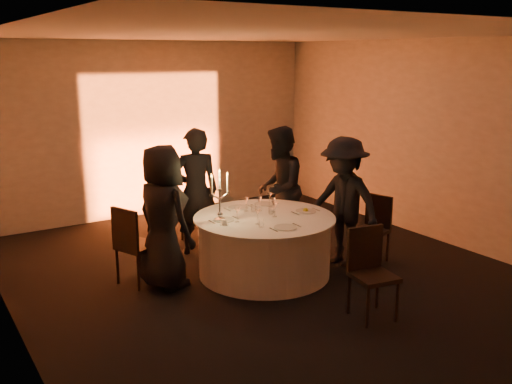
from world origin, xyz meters
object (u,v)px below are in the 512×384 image
coffee_cup (224,222)px  chair_left (133,241)px  chair_back_right (277,209)px  chair_back_left (197,212)px  chair_right (374,225)px  candelabra (220,203)px  chair_front (370,267)px  guest_left (163,217)px  guest_back_left (196,191)px  guest_back_right (279,188)px  guest_right (343,202)px  banquet_table (264,245)px

coffee_cup → chair_left: bearing=147.8°
chair_back_right → chair_back_left: bearing=-63.6°
chair_right → candelabra: (-2.09, 0.54, 0.49)m
chair_front → coffee_cup: size_ratio=8.88×
chair_front → chair_right: bearing=54.5°
guest_left → coffee_cup: bearing=-134.6°
chair_left → candelabra: size_ratio=1.53×
chair_back_left → guest_back_left: size_ratio=0.48×
chair_right → coffee_cup: 2.19m
chair_back_left → chair_back_right: chair_back_right is taller
chair_left → guest_left: (0.31, -0.23, 0.31)m
chair_left → coffee_cup: (0.94, -0.59, 0.24)m
chair_right → chair_front: (-1.23, -1.22, 0.04)m
chair_right → chair_front: bearing=-60.6°
chair_right → guest_left: (-2.78, 0.71, 0.37)m
chair_right → chair_back_left: bearing=-154.1°
chair_left → chair_back_right: (2.46, 0.50, -0.07)m
chair_front → guest_back_right: bearing=88.9°
chair_left → guest_right: (2.64, -0.80, 0.30)m
guest_left → coffee_cup: guest_left is taller
chair_back_left → chair_right: bearing=136.7°
guest_left → guest_right: size_ratio=1.01×
chair_back_right → chair_front: (-0.61, -2.65, 0.06)m
guest_right → candelabra: size_ratio=2.67×
chair_back_left → chair_front: chair_front is taller
chair_left → chair_front: size_ratio=1.02×
guest_left → guest_right: guest_left is taller
banquet_table → guest_back_right: bearing=45.7°
chair_back_right → banquet_table: bearing=11.1°
chair_front → chair_back_right: bearing=87.0°
chair_left → chair_right: (3.08, -0.94, -0.05)m
chair_back_left → guest_right: 2.24m
chair_back_right → candelabra: 1.79m
chair_right → guest_back_right: guest_back_right is taller
chair_right → guest_left: guest_left is taller
guest_back_left → coffee_cup: size_ratio=16.31×
chair_back_right → guest_back_right: size_ratio=0.49×
chair_back_left → guest_back_right: bearing=145.6°
guest_left → guest_back_left: size_ratio=0.98×
chair_left → candelabra: (1.00, -0.40, 0.44)m
chair_left → chair_back_right: chair_left is taller
chair_right → guest_back_left: (-1.90, 1.60, 0.39)m
chair_front → guest_left: 2.49m
banquet_table → guest_right: (1.10, -0.24, 0.48)m
guest_right → coffee_cup: 1.72m
banquet_table → coffee_cup: (-0.60, -0.03, 0.42)m
guest_back_left → chair_back_right: bearing=-170.7°
chair_back_left → guest_right: size_ratio=0.50×
chair_back_left → chair_front: 3.21m
guest_back_left → coffee_cup: guest_back_left is taller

